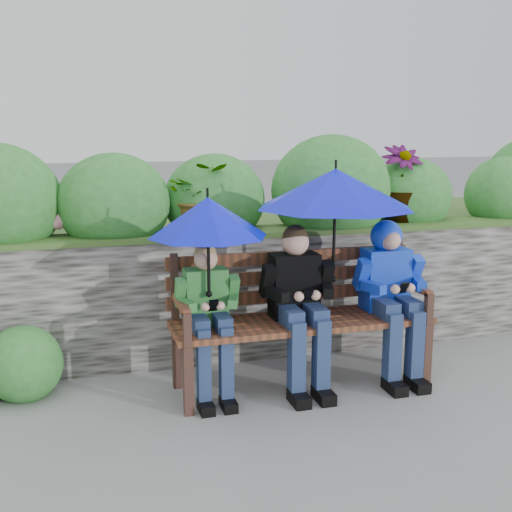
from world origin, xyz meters
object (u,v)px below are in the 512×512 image
object	(u,v)px
umbrella_right	(335,189)
umbrella_left	(208,217)
park_bench	(298,309)
boy_middle	(299,299)
boy_right	(391,285)
boy_left	(209,311)

from	to	relation	value
umbrella_right	umbrella_left	bearing A→B (deg)	-174.96
park_bench	umbrella_right	distance (m)	0.90
boy_middle	boy_right	distance (m)	0.72
park_bench	boy_middle	xyz separation A→B (m)	(-0.03, -0.09, 0.10)
boy_left	boy_middle	xyz separation A→B (m)	(0.64, -0.01, 0.04)
boy_left	boy_middle	size ratio (longest dim) A/B	0.92
boy_right	park_bench	bearing A→B (deg)	173.65
park_bench	boy_middle	bearing A→B (deg)	-108.73
park_bench	boy_left	world-z (taller)	boy_left
boy_right	umbrella_left	world-z (taller)	umbrella_left
boy_middle	boy_right	xyz separation A→B (m)	(0.72, 0.01, 0.04)
boy_left	umbrella_right	bearing A→B (deg)	3.62
boy_middle	boy_right	world-z (taller)	boy_right
boy_middle	umbrella_right	size ratio (longest dim) A/B	1.03
boy_middle	umbrella_right	xyz separation A→B (m)	(0.28, 0.07, 0.76)
boy_middle	umbrella_right	world-z (taller)	umbrella_right
boy_right	umbrella_left	bearing A→B (deg)	-178.91
boy_left	umbrella_right	world-z (taller)	umbrella_right
boy_middle	umbrella_right	distance (m)	0.81
boy_left	boy_right	distance (m)	1.36
boy_right	umbrella_right	xyz separation A→B (m)	(-0.43, 0.06, 0.71)
park_bench	boy_middle	world-z (taller)	boy_middle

